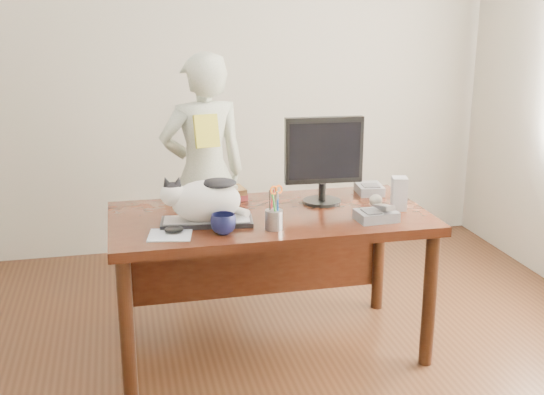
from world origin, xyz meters
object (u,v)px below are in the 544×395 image
at_px(mouse, 174,229).
at_px(phone, 377,214).
at_px(person, 204,174).
at_px(calculator, 369,189).
at_px(coffee_mug, 223,224).
at_px(pen_cup, 274,217).
at_px(cat, 203,199).
at_px(book_stack, 224,193).
at_px(keyboard, 207,222).
at_px(desk, 267,236).
at_px(baseball, 376,201).
at_px(monitor, 324,156).
at_px(speaker, 399,193).

height_order(mouse, phone, phone).
bearing_deg(person, calculator, 132.72).
bearing_deg(coffee_mug, pen_cup, 2.04).
bearing_deg(coffee_mug, cat, 114.51).
xyz_separation_m(mouse, coffee_mug, (0.22, -0.05, 0.03)).
height_order(book_stack, person, person).
relative_size(coffee_mug, book_stack, 0.47).
xyz_separation_m(cat, coffee_mug, (0.07, -0.15, -0.08)).
bearing_deg(person, cat, 73.05).
distance_m(keyboard, mouse, 0.20).
distance_m(desk, pen_cup, 0.38).
bearing_deg(coffee_mug, baseball, 15.91).
relative_size(mouse, baseball, 1.42).
bearing_deg(cat, coffee_mug, -57.99).
bearing_deg(monitor, cat, -159.61).
distance_m(monitor, speaker, 0.43).
bearing_deg(pen_cup, keyboard, 154.11).
distance_m(monitor, coffee_mug, 0.72).
relative_size(monitor, mouse, 4.78).
bearing_deg(keyboard, speaker, 8.74).
distance_m(cat, coffee_mug, 0.19).
bearing_deg(keyboard, calculator, 27.01).
distance_m(pen_cup, baseball, 0.64).
height_order(book_stack, calculator, book_stack).
bearing_deg(cat, phone, -1.08).
xyz_separation_m(monitor, speaker, (0.35, -0.18, -0.18)).
bearing_deg(mouse, pen_cup, 5.44).
bearing_deg(monitor, person, 127.14).
relative_size(coffee_mug, person, 0.08).
relative_size(keyboard, calculator, 2.34).
relative_size(monitor, calculator, 2.37).
height_order(desk, pen_cup, pen_cup).
bearing_deg(monitor, coffee_mug, -145.54).
distance_m(cat, phone, 0.85).
bearing_deg(pen_cup, speaker, 13.42).
height_order(desk, mouse, mouse).
height_order(desk, monitor, monitor).
relative_size(desk, calculator, 8.17).
bearing_deg(baseball, speaker, -32.88).
height_order(mouse, baseball, baseball).
relative_size(phone, book_stack, 0.80).
height_order(speaker, book_stack, speaker).
relative_size(keyboard, mouse, 4.71).
xyz_separation_m(monitor, baseball, (0.25, -0.12, -0.23)).
bearing_deg(keyboard, desk, 34.76).
distance_m(keyboard, speaker, 1.00).
bearing_deg(pen_cup, monitor, 45.16).
distance_m(cat, mouse, 0.22).
distance_m(mouse, speaker, 1.17).
bearing_deg(calculator, baseball, -96.87).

